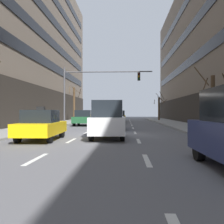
% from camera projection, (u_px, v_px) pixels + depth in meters
% --- Properties ---
extents(ground_plane, '(120.00, 120.00, 0.00)m').
position_uv_depth(ground_plane, '(109.00, 135.00, 15.68)').
color(ground_plane, slate).
extents(sidewalk_left, '(3.47, 80.00, 0.14)m').
position_uv_depth(sidewalk_left, '(2.00, 134.00, 16.06)').
color(sidewalk_left, gray).
rests_on(sidewalk_left, ground).
extents(sidewalk_right, '(3.47, 80.00, 0.14)m').
position_uv_depth(sidewalk_right, '(221.00, 135.00, 15.30)').
color(sidewalk_right, gray).
rests_on(sidewalk_right, ground).
extents(lane_stripe_l1_s2, '(0.16, 2.00, 0.01)m').
position_uv_depth(lane_stripe_l1_s2, '(36.00, 159.00, 7.79)').
color(lane_stripe_l1_s2, silver).
rests_on(lane_stripe_l1_s2, ground).
extents(lane_stripe_l1_s3, '(0.16, 2.00, 0.01)m').
position_uv_depth(lane_stripe_l1_s3, '(71.00, 141.00, 12.78)').
color(lane_stripe_l1_s3, silver).
rests_on(lane_stripe_l1_s3, ground).
extents(lane_stripe_l1_s4, '(0.16, 2.00, 0.01)m').
position_uv_depth(lane_stripe_l1_s4, '(87.00, 132.00, 17.77)').
color(lane_stripe_l1_s4, silver).
rests_on(lane_stripe_l1_s4, ground).
extents(lane_stripe_l1_s5, '(0.16, 2.00, 0.01)m').
position_uv_depth(lane_stripe_l1_s5, '(95.00, 128.00, 22.77)').
color(lane_stripe_l1_s5, silver).
rests_on(lane_stripe_l1_s5, ground).
extents(lane_stripe_l1_s6, '(0.16, 2.00, 0.01)m').
position_uv_depth(lane_stripe_l1_s6, '(101.00, 125.00, 27.76)').
color(lane_stripe_l1_s6, silver).
rests_on(lane_stripe_l1_s6, ground).
extents(lane_stripe_l1_s7, '(0.16, 2.00, 0.01)m').
position_uv_depth(lane_stripe_l1_s7, '(105.00, 123.00, 32.75)').
color(lane_stripe_l1_s7, silver).
rests_on(lane_stripe_l1_s7, ground).
extents(lane_stripe_l1_s8, '(0.16, 2.00, 0.01)m').
position_uv_depth(lane_stripe_l1_s8, '(107.00, 122.00, 37.74)').
color(lane_stripe_l1_s8, silver).
rests_on(lane_stripe_l1_s8, ground).
extents(lane_stripe_l1_s9, '(0.16, 2.00, 0.01)m').
position_uv_depth(lane_stripe_l1_s9, '(110.00, 120.00, 42.74)').
color(lane_stripe_l1_s9, silver).
rests_on(lane_stripe_l1_s9, ground).
extents(lane_stripe_l1_s10, '(0.16, 2.00, 0.01)m').
position_uv_depth(lane_stripe_l1_s10, '(111.00, 120.00, 47.73)').
color(lane_stripe_l1_s10, silver).
rests_on(lane_stripe_l1_s10, ground).
extents(lane_stripe_l2_s2, '(0.16, 2.00, 0.01)m').
position_uv_depth(lane_stripe_l2_s2, '(147.00, 160.00, 7.60)').
color(lane_stripe_l2_s2, silver).
rests_on(lane_stripe_l2_s2, ground).
extents(lane_stripe_l2_s3, '(0.16, 2.00, 0.01)m').
position_uv_depth(lane_stripe_l2_s3, '(139.00, 141.00, 12.59)').
color(lane_stripe_l2_s3, silver).
rests_on(lane_stripe_l2_s3, ground).
extents(lane_stripe_l2_s4, '(0.16, 2.00, 0.01)m').
position_uv_depth(lane_stripe_l2_s4, '(135.00, 133.00, 17.59)').
color(lane_stripe_l2_s4, silver).
rests_on(lane_stripe_l2_s4, ground).
extents(lane_stripe_l2_s5, '(0.16, 2.00, 0.01)m').
position_uv_depth(lane_stripe_l2_s5, '(133.00, 128.00, 22.58)').
color(lane_stripe_l2_s5, silver).
rests_on(lane_stripe_l2_s5, ground).
extents(lane_stripe_l2_s6, '(0.16, 2.00, 0.01)m').
position_uv_depth(lane_stripe_l2_s6, '(132.00, 125.00, 27.57)').
color(lane_stripe_l2_s6, silver).
rests_on(lane_stripe_l2_s6, ground).
extents(lane_stripe_l2_s7, '(0.16, 2.00, 0.01)m').
position_uv_depth(lane_stripe_l2_s7, '(131.00, 123.00, 32.56)').
color(lane_stripe_l2_s7, silver).
rests_on(lane_stripe_l2_s7, ground).
extents(lane_stripe_l2_s8, '(0.16, 2.00, 0.01)m').
position_uv_depth(lane_stripe_l2_s8, '(130.00, 122.00, 37.56)').
color(lane_stripe_l2_s8, silver).
rests_on(lane_stripe_l2_s8, ground).
extents(lane_stripe_l2_s9, '(0.16, 2.00, 0.01)m').
position_uv_depth(lane_stripe_l2_s9, '(130.00, 120.00, 42.55)').
color(lane_stripe_l2_s9, silver).
rests_on(lane_stripe_l2_s9, ground).
extents(lane_stripe_l2_s10, '(0.16, 2.00, 0.01)m').
position_uv_depth(lane_stripe_l2_s10, '(129.00, 120.00, 47.54)').
color(lane_stripe_l2_s10, silver).
rests_on(lane_stripe_l2_s10, ground).
extents(taxi_driving_0, '(1.88, 4.20, 1.72)m').
position_uv_depth(taxi_driving_0, '(42.00, 125.00, 12.95)').
color(taxi_driving_0, black).
rests_on(taxi_driving_0, ground).
extents(taxi_driving_1, '(1.91, 4.56, 1.89)m').
position_uv_depth(taxi_driving_1, '(100.00, 115.00, 45.27)').
color(taxi_driving_1, black).
rests_on(taxi_driving_1, ground).
extents(car_driving_2, '(1.82, 4.32, 1.62)m').
position_uv_depth(car_driving_2, '(113.00, 120.00, 20.57)').
color(car_driving_2, black).
rests_on(car_driving_2, ground).
extents(taxi_driving_3, '(1.86, 4.39, 1.82)m').
position_uv_depth(taxi_driving_3, '(119.00, 116.00, 37.51)').
color(taxi_driving_3, black).
rests_on(taxi_driving_3, ground).
extents(car_driving_4, '(2.01, 4.41, 1.62)m').
position_uv_depth(car_driving_4, '(117.00, 117.00, 31.70)').
color(car_driving_4, black).
rests_on(car_driving_4, ground).
extents(car_driving_5, '(1.95, 4.30, 2.05)m').
position_uv_depth(car_driving_5, '(108.00, 120.00, 13.77)').
color(car_driving_5, black).
rests_on(car_driving_5, ground).
extents(car_driving_6, '(1.86, 4.38, 1.64)m').
position_uv_depth(car_driving_6, '(84.00, 118.00, 26.68)').
color(car_driving_6, black).
rests_on(car_driving_6, ground).
extents(traffic_signal_0, '(9.40, 0.35, 6.04)m').
position_uv_depth(traffic_signal_0, '(92.00, 84.00, 26.75)').
color(traffic_signal_0, '#4C4C51').
rests_on(traffic_signal_0, sidewalk_left).
extents(street_tree_0, '(1.89, 2.10, 5.11)m').
position_uv_depth(street_tree_0, '(74.00, 103.00, 36.78)').
color(street_tree_0, '#4C3823').
rests_on(street_tree_0, sidewalk_left).
extents(street_tree_1, '(2.14, 2.19, 4.62)m').
position_uv_depth(street_tree_1, '(159.00, 108.00, 41.52)').
color(street_tree_1, '#4C3823').
rests_on(street_tree_1, sidewalk_right).
extents(street_tree_2, '(2.18, 1.88, 4.24)m').
position_uv_depth(street_tree_2, '(213.00, 102.00, 15.74)').
color(street_tree_2, '#4C3823').
rests_on(street_tree_2, sidewalk_right).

